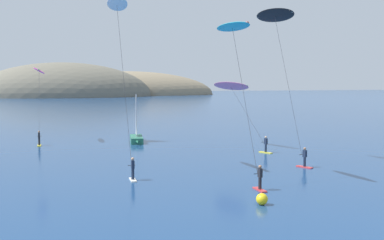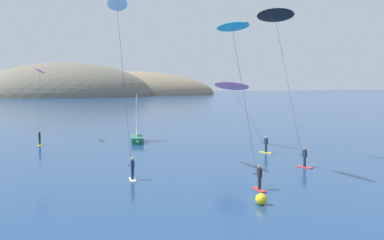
% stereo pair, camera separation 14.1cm
% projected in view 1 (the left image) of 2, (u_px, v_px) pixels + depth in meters
% --- Properties ---
extents(headland_island, '(116.51, 55.99, 30.95)m').
position_uv_depth(headland_island, '(93.00, 96.00, 228.08)').
color(headland_island, '#6B6656').
rests_on(headland_island, ground).
extents(sailboat_near, '(2.06, 5.97, 5.70)m').
position_uv_depth(sailboat_near, '(137.00, 137.00, 56.88)').
color(sailboat_near, '#23664C').
rests_on(sailboat_near, ground).
extents(kitesurfer_magenta, '(1.56, 7.32, 8.95)m').
position_uv_depth(kitesurfer_magenta, '(39.00, 76.00, 57.15)').
color(kitesurfer_magenta, yellow).
rests_on(kitesurfer_magenta, ground).
extents(kitesurfer_pink, '(3.87, 8.95, 7.27)m').
position_uv_depth(kitesurfer_pink, '(233.00, 90.00, 52.42)').
color(kitesurfer_pink, yellow).
rests_on(kitesurfer_pink, ground).
extents(kitesurfer_cyan, '(1.56, 7.45, 11.56)m').
position_uv_depth(kitesurfer_cyan, '(235.00, 41.00, 34.81)').
color(kitesurfer_cyan, red).
rests_on(kitesurfer_cyan, ground).
extents(kitesurfer_white, '(1.66, 8.37, 13.96)m').
position_uv_depth(kitesurfer_white, '(118.00, 16.00, 38.51)').
color(kitesurfer_white, silver).
rests_on(kitesurfer_white, ground).
extents(kitesurfer_black, '(2.81, 7.12, 13.73)m').
position_uv_depth(kitesurfer_black, '(277.00, 26.00, 42.70)').
color(kitesurfer_black, red).
rests_on(kitesurfer_black, ground).
extents(marker_buoy, '(0.70, 0.70, 0.70)m').
position_uv_depth(marker_buoy, '(262.00, 199.00, 28.34)').
color(marker_buoy, yellow).
rests_on(marker_buoy, ground).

